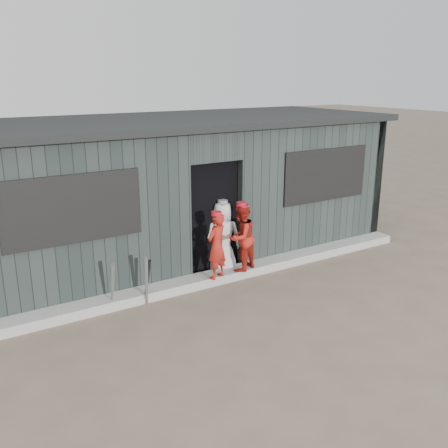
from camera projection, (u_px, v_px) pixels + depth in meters
ground at (291, 322)px, 7.09m from camera, size 80.00×80.00×0.00m
curb at (223, 275)px, 8.55m from camera, size 8.00×0.36×0.15m
bat_left at (112, 286)px, 7.30m from camera, size 0.11×0.33×0.81m
bat_mid at (146, 281)px, 7.46m from camera, size 0.13×0.22×0.81m
bat_right at (147, 281)px, 7.57m from camera, size 0.12×0.22×0.73m
player_red_left at (217, 246)px, 8.11m from camera, size 0.47×0.40×1.11m
player_red_right at (241, 237)px, 8.44m from camera, size 0.70×0.63×1.17m
player_grey_back at (223, 238)px, 8.67m from camera, size 0.74×0.60×1.31m
dugout at (177, 188)px, 9.57m from camera, size 8.30×3.30×2.62m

